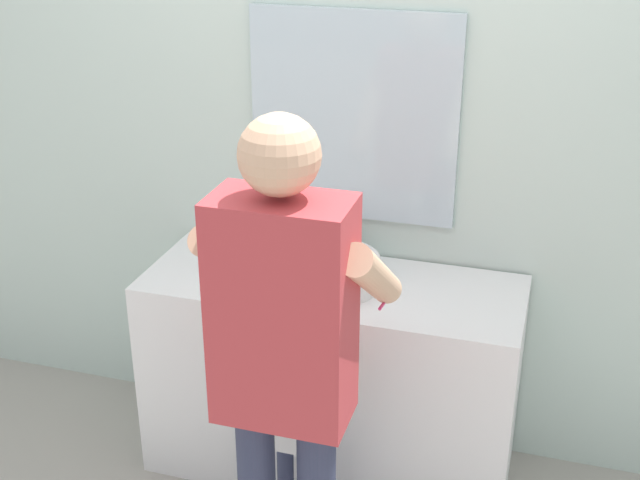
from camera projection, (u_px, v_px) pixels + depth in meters
back_wall at (356, 117)px, 3.12m from camera, size 4.40×0.10×2.70m
vanity_cabinet at (331, 376)px, 3.23m from camera, size 1.40×0.54×0.81m
sink_basin at (330, 271)px, 3.02m from camera, size 0.36×0.36×0.11m
faucet at (346, 241)px, 3.20m from camera, size 0.18×0.14×0.18m
toothbrush_cup at (230, 259)px, 3.12m from camera, size 0.07×0.07×0.21m
child_toddler at (298, 416)px, 2.84m from camera, size 0.26×0.26×0.84m
adult_parent at (285, 342)px, 2.34m from camera, size 0.51×0.54×1.65m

